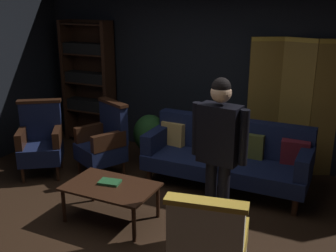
{
  "coord_description": "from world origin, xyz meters",
  "views": [
    {
      "loc": [
        1.98,
        -3.34,
        2.42
      ],
      "look_at": [
        0.0,
        0.8,
        0.95
      ],
      "focal_mm": 43.46,
      "sensor_mm": 36.0,
      "label": 1
    }
  ],
  "objects": [
    {
      "name": "ground_plane",
      "position": [
        0.0,
        0.0,
        0.0
      ],
      "size": [
        10.0,
        10.0,
        0.0
      ],
      "primitive_type": "plane",
      "color": "black"
    },
    {
      "name": "folding_screen",
      "position": [
        1.23,
        2.32,
        0.99
      ],
      "size": [
        1.29,
        0.34,
        1.9
      ],
      "color": "olive",
      "rests_on": "ground_plane"
    },
    {
      "name": "armchair_wing_left",
      "position": [
        -1.93,
        0.72,
        0.49
      ],
      "size": [
        0.8,
        0.8,
        1.04
      ],
      "color": "black",
      "rests_on": "ground_plane"
    },
    {
      "name": "potted_plant",
      "position": [
        -0.7,
        1.64,
        0.45
      ],
      "size": [
        0.49,
        0.49,
        0.78
      ],
      "color": "brown",
      "rests_on": "ground_plane"
    },
    {
      "name": "armchair_wing_right",
      "position": [
        -1.13,
        1.09,
        0.49
      ],
      "size": [
        0.77,
        0.77,
        1.04
      ],
      "color": "black",
      "rests_on": "ground_plane"
    },
    {
      "name": "coffee_table",
      "position": [
        -0.35,
        0.07,
        0.37
      ],
      "size": [
        1.0,
        0.64,
        0.42
      ],
      "color": "black",
      "rests_on": "ground_plane"
    },
    {
      "name": "standing_figure",
      "position": [
        0.83,
        0.22,
        1.03
      ],
      "size": [
        0.59,
        0.26,
        1.7
      ],
      "color": "black",
      "rests_on": "ground_plane"
    },
    {
      "name": "velvet_couch",
      "position": [
        0.55,
        1.46,
        0.46
      ],
      "size": [
        2.12,
        0.78,
        0.88
      ],
      "color": "black",
      "rests_on": "ground_plane"
    },
    {
      "name": "bookshelf",
      "position": [
        -2.15,
        2.2,
        1.06
      ],
      "size": [
        0.9,
        0.32,
        2.05
      ],
      "color": "black",
      "rests_on": "ground_plane"
    },
    {
      "name": "book_green_cloth",
      "position": [
        -0.39,
        0.11,
        0.43
      ],
      "size": [
        0.26,
        0.2,
        0.03
      ],
      "primitive_type": "cube",
      "rotation": [
        0.0,
        0.0,
        0.17
      ],
      "color": "#1E4C28",
      "rests_on": "coffee_table"
    },
    {
      "name": "back_wall",
      "position": [
        0.0,
        2.45,
        1.4
      ],
      "size": [
        7.2,
        0.1,
        2.8
      ],
      "primitive_type": "cube",
      "color": "black",
      "rests_on": "ground_plane"
    }
  ]
}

